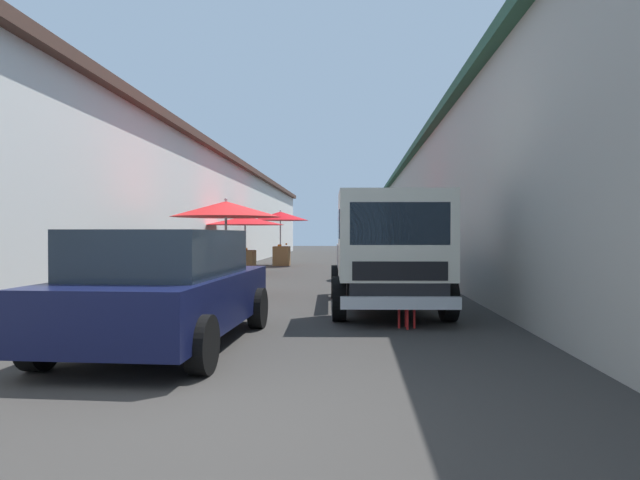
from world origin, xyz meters
TOP-DOWN VIEW (x-y plane):
  - ground at (13.50, 0.00)m, footprint 90.00×90.00m
  - building_left_whitewash at (15.75, 7.25)m, footprint 49.80×7.50m
  - building_right_concrete at (15.75, -7.25)m, footprint 49.80×7.50m
  - fruit_stall_mid_lane at (12.91, -2.37)m, footprint 2.44×2.44m
  - fruit_stall_near_right at (19.80, 1.97)m, footprint 2.49×2.49m
  - fruit_stall_far_left at (8.17, 1.61)m, footprint 2.47×2.47m
  - fruit_stall_near_left at (14.86, 2.55)m, footprint 2.77×2.77m
  - hatchback_car at (2.84, 1.09)m, footprint 3.96×2.02m
  - delivery_truck at (5.62, -1.85)m, footprint 4.99×2.14m
  - vendor_by_crates at (9.65, -1.92)m, footprint 0.30×0.64m
  - parked_scooter at (10.80, -2.48)m, footprint 1.69×0.41m
  - plastic_stool at (4.30, -2.02)m, footprint 0.30×0.30m

SIDE VIEW (x-z plane):
  - ground at x=13.50m, z-range 0.00..0.00m
  - plastic_stool at x=4.30m, z-range 0.11..0.54m
  - parked_scooter at x=10.80m, z-range -0.12..1.02m
  - hatchback_car at x=2.84m, z-range 0.01..1.46m
  - vendor_by_crates at x=9.65m, z-range 0.13..1.78m
  - delivery_truck at x=5.62m, z-range 0.00..2.08m
  - fruit_stall_near_left at x=14.86m, z-range 0.61..2.71m
  - fruit_stall_far_left at x=8.17m, z-range 0.62..2.83m
  - fruit_stall_mid_lane at x=12.91m, z-range 0.61..3.01m
  - fruit_stall_near_right at x=19.80m, z-range 0.69..3.15m
  - building_left_whitewash at x=15.75m, z-range 0.01..4.58m
  - building_right_concrete at x=15.75m, z-range 0.01..4.89m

